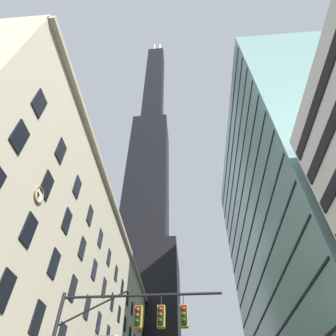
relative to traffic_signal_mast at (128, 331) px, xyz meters
name	(u,v)px	position (x,y,z in m)	size (l,w,h in m)	color
station_building	(59,327)	(-16.18, 29.02, 8.86)	(17.21, 74.57, 29.03)	#BCAF93
dark_skyscraper	(146,206)	(-11.08, 68.21, 60.71)	(22.42, 22.42, 217.30)	black
glass_office_midrise	(296,235)	(21.97, 28.42, 22.13)	(15.87, 46.67, 55.54)	gray
traffic_signal_mast	(128,331)	(0.00, 0.00, 0.00)	(8.81, 0.63, 7.48)	black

